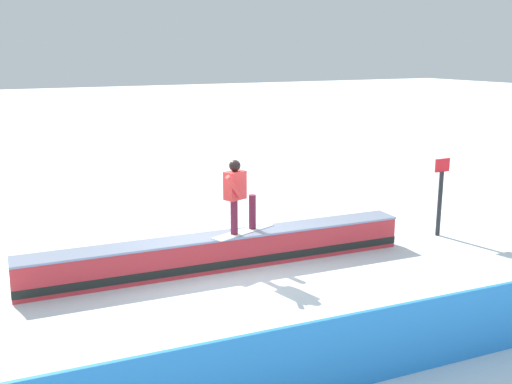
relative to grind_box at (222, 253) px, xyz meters
The scene contains 5 objects.
ground_plane 0.30m from the grind_box, ahead, with size 120.00×120.00×0.00m, color white.
grind_box is the anchor object (origin of this frame).
snowboarder 1.21m from the grind_box, 165.34° to the left, with size 1.48×0.78×1.47m.
safety_fence 4.70m from the grind_box, 90.00° to the left, with size 12.30×0.06×1.01m, color #2A87E8.
trail_marker 5.31m from the grind_box, behind, with size 0.40×0.10×1.79m.
Camera 1 is at (4.42, 10.21, 4.16)m, focal length 42.16 mm.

